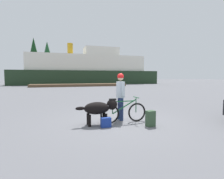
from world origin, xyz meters
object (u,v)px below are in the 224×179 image
object	(u,v)px
dog	(100,108)
handbag_pannier	(106,122)
bicycle	(123,112)
person_cyclist	(121,92)
backpack	(150,119)
ferry_boat	(88,70)

from	to	relation	value
dog	handbag_pannier	world-z (taller)	dog
bicycle	person_cyclist	distance (m)	0.80
backpack	ferry_boat	xyz separation A→B (m)	(3.64, 32.37, 2.65)
person_cyclist	bicycle	bearing A→B (deg)	-96.81
handbag_pannier	ferry_boat	bearing A→B (deg)	81.04
backpack	person_cyclist	bearing A→B (deg)	119.79
bicycle	dog	distance (m)	0.86
bicycle	handbag_pannier	distance (m)	0.83
dog	handbag_pannier	distance (m)	0.56
ferry_boat	backpack	bearing A→B (deg)	-96.41
backpack	ferry_boat	size ratio (longest dim) A/B	0.02
person_cyclist	dog	xyz separation A→B (m)	(-0.89, -0.39, -0.49)
bicycle	handbag_pannier	size ratio (longest dim) A/B	5.30
handbag_pannier	ferry_boat	xyz separation A→B (m)	(5.05, 32.02, 2.76)
person_cyclist	ferry_boat	distance (m)	31.61
dog	ferry_boat	distance (m)	32.16
bicycle	dog	world-z (taller)	bicycle
ferry_boat	dog	bearing A→B (deg)	-99.26
dog	handbag_pannier	xyz separation A→B (m)	(0.11, -0.36, -0.41)
person_cyclist	dog	size ratio (longest dim) A/B	1.22
person_cyclist	backpack	distance (m)	1.50
bicycle	person_cyclist	xyz separation A→B (m)	(0.05, 0.42, 0.68)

